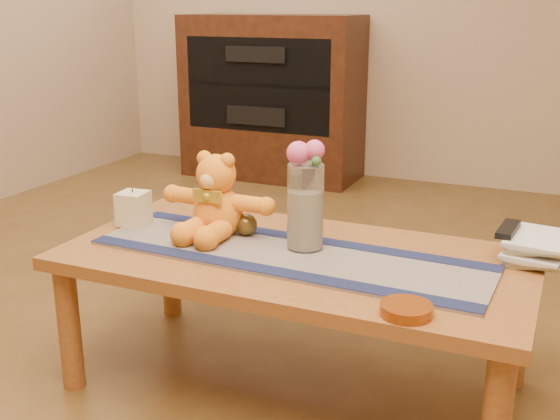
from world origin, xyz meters
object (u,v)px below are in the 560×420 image
at_px(teddy_bear, 218,195).
at_px(bronze_ball, 246,225).
at_px(glass_vase, 305,207).
at_px(pillar_candle, 134,208).
at_px(book_bottom, 506,252).
at_px(amber_dish, 406,310).
at_px(tv_remote, 508,229).

distance_m(teddy_bear, bronze_ball, 0.13).
bearing_deg(glass_vase, pillar_candle, -178.42).
height_order(teddy_bear, pillar_candle, teddy_bear).
distance_m(teddy_bear, pillar_candle, 0.31).
bearing_deg(teddy_bear, bronze_ball, 11.20).
xyz_separation_m(glass_vase, bronze_ball, (-0.22, 0.03, -0.09)).
height_order(glass_vase, bronze_ball, glass_vase).
xyz_separation_m(teddy_bear, bronze_ball, (0.09, 0.02, -0.09)).
relative_size(teddy_bear, bronze_ball, 5.28).
bearing_deg(book_bottom, pillar_candle, -167.44).
bearing_deg(glass_vase, book_bottom, 19.75).
bearing_deg(teddy_bear, book_bottom, 13.52).
bearing_deg(bronze_ball, teddy_bear, -170.31).
xyz_separation_m(pillar_candle, book_bottom, (1.18, 0.22, -0.05)).
relative_size(glass_vase, amber_dish, 2.03).
distance_m(pillar_candle, tv_remote, 1.20).
height_order(book_bottom, amber_dish, amber_dish).
relative_size(pillar_candle, book_bottom, 0.50).
xyz_separation_m(bronze_ball, tv_remote, (0.78, 0.16, 0.04)).
bearing_deg(teddy_bear, amber_dish, -24.18).
relative_size(book_bottom, amber_dish, 1.74).
height_order(pillar_candle, amber_dish, pillar_candle).
distance_m(tv_remote, amber_dish, 0.55).
xyz_separation_m(glass_vase, tv_remote, (0.57, 0.19, -0.05)).
height_order(glass_vase, amber_dish, glass_vase).
relative_size(glass_vase, book_bottom, 1.17).
relative_size(bronze_ball, book_bottom, 0.32).
bearing_deg(bronze_ball, pillar_candle, -172.81).
distance_m(bronze_ball, book_bottom, 0.80).
height_order(bronze_ball, amber_dish, bronze_ball).
relative_size(bronze_ball, tv_remote, 0.44).
distance_m(teddy_bear, glass_vase, 0.31).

